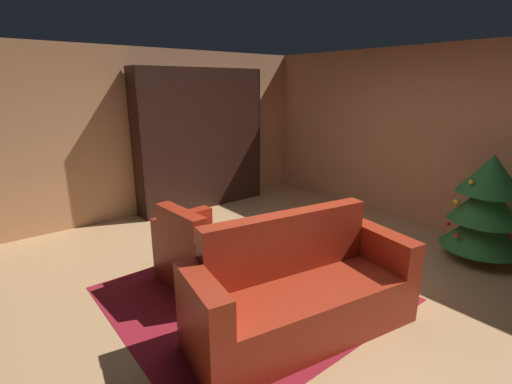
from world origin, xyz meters
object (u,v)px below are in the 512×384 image
at_px(armchair_red, 203,257).
at_px(book_stack_on_table, 278,257).
at_px(bookshelf_unit, 209,141).
at_px(coffee_table, 273,262).
at_px(decorated_tree, 486,207).
at_px(bottle_on_table, 260,256).
at_px(couch_red, 301,295).

bearing_deg(armchair_red, book_stack_on_table, 32.72).
bearing_deg(book_stack_on_table, bookshelf_unit, 159.80).
bearing_deg(armchair_red, coffee_table, 33.45).
bearing_deg(decorated_tree, book_stack_on_table, -109.26).
height_order(coffee_table, bottle_on_table, bottle_on_table).
height_order(couch_red, bottle_on_table, couch_red).
distance_m(bookshelf_unit, decorated_tree, 4.06).
height_order(coffee_table, book_stack_on_table, book_stack_on_table).
distance_m(armchair_red, decorated_tree, 3.24).
height_order(armchair_red, book_stack_on_table, armchair_red).
distance_m(couch_red, coffee_table, 0.55).
relative_size(coffee_table, bottle_on_table, 2.70).
relative_size(bookshelf_unit, bottle_on_table, 7.81).
bearing_deg(bottle_on_table, decorated_tree, 72.39).
xyz_separation_m(book_stack_on_table, bottle_on_table, (0.01, -0.23, 0.09)).
relative_size(coffee_table, decorated_tree, 0.62).
xyz_separation_m(armchair_red, decorated_tree, (1.51, 2.85, 0.33)).
bearing_deg(couch_red, bookshelf_unit, 159.77).
bearing_deg(bottle_on_table, armchair_red, -163.46).
bearing_deg(coffee_table, couch_red, -16.75).
relative_size(bookshelf_unit, couch_red, 1.12).
distance_m(bookshelf_unit, coffee_table, 3.20).
height_order(couch_red, book_stack_on_table, couch_red).
distance_m(book_stack_on_table, bottle_on_table, 0.24).
bearing_deg(decorated_tree, bookshelf_unit, -160.61).
bearing_deg(couch_red, book_stack_on_table, 159.55).
height_order(bookshelf_unit, coffee_table, bookshelf_unit).
relative_size(couch_red, bottle_on_table, 6.99).
height_order(book_stack_on_table, decorated_tree, decorated_tree).
height_order(couch_red, decorated_tree, decorated_tree).
xyz_separation_m(armchair_red, coffee_table, (0.61, 0.41, 0.06)).
distance_m(bookshelf_unit, bottle_on_table, 3.29).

